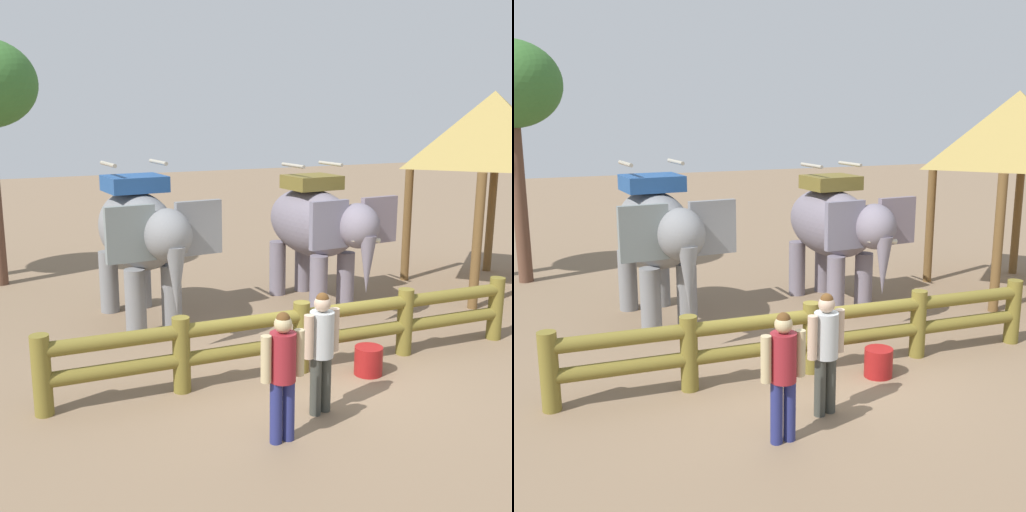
{
  "view_description": "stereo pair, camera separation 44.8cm",
  "coord_description": "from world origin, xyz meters",
  "views": [
    {
      "loc": [
        -4.27,
        -7.61,
        3.75
      ],
      "look_at": [
        0.0,
        1.78,
        1.4
      ],
      "focal_mm": 45.63,
      "sensor_mm": 36.0,
      "label": 1
    },
    {
      "loc": [
        -3.86,
        -7.78,
        3.75
      ],
      "look_at": [
        0.0,
        1.78,
        1.4
      ],
      "focal_mm": 45.63,
      "sensor_mm": 36.0,
      "label": 2
    }
  ],
  "objects": [
    {
      "name": "feed_bucket",
      "position": [
        0.84,
        -0.29,
        0.21
      ],
      "size": [
        0.41,
        0.41,
        0.41
      ],
      "color": "maroon",
      "rests_on": "ground"
    },
    {
      "name": "elephant_center",
      "position": [
        1.85,
        3.04,
        1.54
      ],
      "size": [
        1.82,
        3.2,
        2.74
      ],
      "color": "slate",
      "rests_on": "ground"
    },
    {
      "name": "tourist_man_in_blue",
      "position": [
        -1.17,
        -1.5,
        0.9
      ],
      "size": [
        0.55,
        0.32,
        1.56
      ],
      "color": "navy",
      "rests_on": "ground"
    },
    {
      "name": "log_fence",
      "position": [
        0.0,
        0.21,
        0.61
      ],
      "size": [
        7.4,
        0.46,
        1.05
      ],
      "color": "brown",
      "rests_on": "ground"
    },
    {
      "name": "tourist_woman_in_black",
      "position": [
        -0.4,
        -1.05,
        0.91
      ],
      "size": [
        0.54,
        0.37,
        1.57
      ],
      "color": "#383A34",
      "rests_on": "ground"
    },
    {
      "name": "elephant_near_left",
      "position": [
        -1.52,
        3.25,
        1.61
      ],
      "size": [
        1.9,
        3.35,
        2.86
      ],
      "color": "slate",
      "rests_on": "ground"
    },
    {
      "name": "ground_plane",
      "position": [
        0.0,
        0.0,
        0.0
      ],
      "size": [
        60.0,
        60.0,
        0.0
      ],
      "primitive_type": "plane",
      "color": "#7E654D"
    },
    {
      "name": "thatched_shelter",
      "position": [
        5.66,
        2.63,
        3.3
      ],
      "size": [
        3.26,
        3.26,
        4.09
      ],
      "color": "brown",
      "rests_on": "ground"
    }
  ]
}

